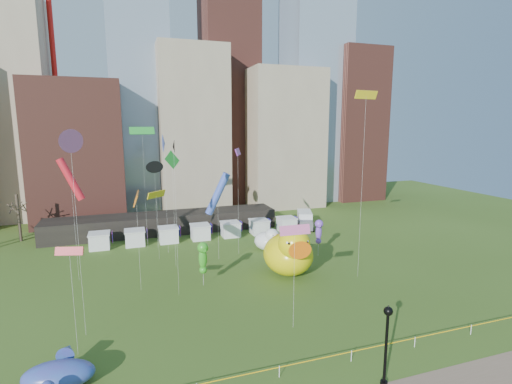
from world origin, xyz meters
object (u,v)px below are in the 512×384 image
object	(u,v)px
big_duck	(289,252)
small_duck	(268,240)
lamppost	(387,337)
whale_inflatable	(59,373)
seahorse_purple	(319,230)
box_truck	(305,219)
seahorse_green	(203,255)

from	to	relation	value
big_duck	small_duck	distance (m)	9.81
small_duck	big_duck	bearing A→B (deg)	-118.94
lamppost	big_duck	bearing A→B (deg)	84.90
big_duck	whale_inflatable	bearing A→B (deg)	-144.10
big_duck	seahorse_purple	world-z (taller)	big_duck
small_duck	box_truck	size ratio (longest dim) A/B	0.71
seahorse_green	whale_inflatable	world-z (taller)	seahorse_green
small_duck	whale_inflatable	bearing A→B (deg)	-160.37
big_duck	whale_inflatable	world-z (taller)	big_duck
lamppost	box_truck	size ratio (longest dim) A/B	0.88
big_duck	seahorse_green	size ratio (longest dim) A/B	1.66
whale_inflatable	lamppost	bearing A→B (deg)	-12.87
whale_inflatable	seahorse_green	bearing A→B (deg)	52.76
seahorse_green	seahorse_purple	distance (m)	17.81
seahorse_green	seahorse_purple	size ratio (longest dim) A/B	0.99
small_duck	seahorse_green	distance (m)	14.86
small_duck	box_truck	world-z (taller)	small_duck
lamppost	whale_inflatable	bearing A→B (deg)	161.19
small_duck	whale_inflatable	xyz separation A→B (m)	(-24.13, -23.14, -0.59)
small_duck	lamppost	world-z (taller)	lamppost
seahorse_purple	lamppost	distance (m)	27.21
whale_inflatable	box_truck	xyz separation A→B (m)	(34.96, 33.13, 0.45)
seahorse_purple	whale_inflatable	bearing A→B (deg)	-125.78
lamppost	seahorse_purple	bearing A→B (deg)	71.76
seahorse_green	lamppost	size ratio (longest dim) A/B	0.85
seahorse_purple	box_truck	world-z (taller)	seahorse_purple
small_duck	box_truck	distance (m)	14.73
whale_inflatable	big_duck	bearing A→B (deg)	35.93
big_duck	lamppost	xyz separation A→B (m)	(-1.85, -20.78, 0.78)
big_duck	lamppost	distance (m)	20.87
box_truck	lamppost	bearing A→B (deg)	-87.40
big_duck	seahorse_purple	size ratio (longest dim) A/B	1.65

